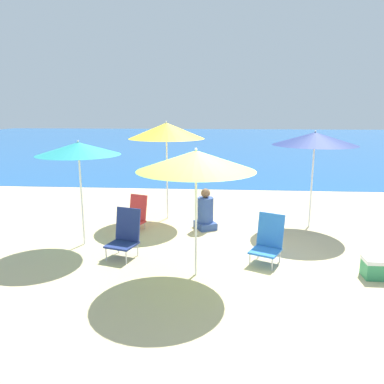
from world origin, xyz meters
The scene contains 11 objects.
ground_plane centered at (0.00, 0.00, 0.00)m, with size 60.00×60.00×0.00m, color #C6B284.
sea_water centered at (0.00, 26.30, 0.00)m, with size 60.00×40.00×0.01m.
beach_umbrella_lime centered at (-0.44, -0.46, 1.90)m, with size 1.89×1.89×2.11m.
beach_umbrella_yellow centered at (-1.37, 2.77, 2.18)m, with size 1.84×1.84×2.41m.
beach_umbrella_navy centered at (2.03, 2.36, 2.04)m, with size 1.88×1.88×2.23m.
beach_umbrella_teal centered at (-2.80, 0.80, 1.94)m, with size 1.62×1.62×2.11m.
beach_chair_red centered at (-1.97, 1.91, 0.34)m, with size 0.58×0.62×0.77m.
beach_chair_blue centered at (0.81, 0.19, 0.41)m, with size 0.67×0.71×0.87m.
beach_chair_navy centered at (-1.80, 0.26, 0.43)m, with size 0.63×0.67×0.89m.
person_seated_near centered at (-0.39, 2.01, 0.38)m, with size 0.57×0.60×0.94m.
cooler_box centered at (2.54, -0.34, 0.17)m, with size 0.51×0.34×0.34m.
Camera 1 is at (-0.06, -6.22, 2.69)m, focal length 35.00 mm.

